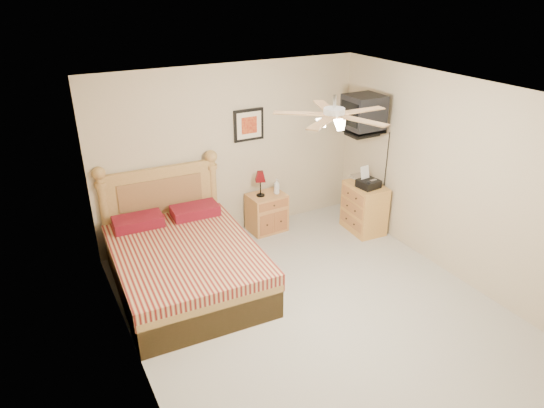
{
  "coord_description": "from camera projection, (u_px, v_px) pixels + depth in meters",
  "views": [
    {
      "loc": [
        -2.61,
        -3.84,
        3.51
      ],
      "look_at": [
        -0.07,
        0.9,
        1.0
      ],
      "focal_mm": 32.0,
      "sensor_mm": 36.0,
      "label": 1
    }
  ],
  "objects": [
    {
      "name": "bed",
      "position": [
        184.0,
        239.0,
        5.78
      ],
      "size": [
        1.7,
        2.19,
        1.37
      ],
      "primitive_type": null,
      "rotation": [
        0.0,
        0.0,
        -0.04
      ],
      "color": "#A47F42",
      "rests_on": "ground"
    },
    {
      "name": "wall_back",
      "position": [
        232.0,
        152.0,
        6.94
      ],
      "size": [
        4.0,
        0.04,
        2.5
      ],
      "primitive_type": "cube",
      "color": "#C0AF8E",
      "rests_on": "ground"
    },
    {
      "name": "table_lamp",
      "position": [
        260.0,
        184.0,
        7.09
      ],
      "size": [
        0.27,
        0.27,
        0.38
      ],
      "primitive_type": null,
      "rotation": [
        0.0,
        0.0,
        0.39
      ],
      "color": "#560407",
      "rests_on": "nightstand"
    },
    {
      "name": "fax_machine",
      "position": [
        369.0,
        178.0,
        6.99
      ],
      "size": [
        0.31,
        0.33,
        0.3
      ],
      "primitive_type": null,
      "rotation": [
        0.0,
        0.0,
        0.11
      ],
      "color": "black",
      "rests_on": "dresser"
    },
    {
      "name": "magazine_lower",
      "position": [
        355.0,
        180.0,
        7.29
      ],
      "size": [
        0.26,
        0.31,
        0.02
      ],
      "primitive_type": "imported",
      "rotation": [
        0.0,
        0.0,
        0.29
      ],
      "color": "#A99E89",
      "rests_on": "dresser"
    },
    {
      "name": "ceiling",
      "position": [
        323.0,
        95.0,
        4.61
      ],
      "size": [
        4.0,
        4.5,
        0.04
      ],
      "primitive_type": "cube",
      "color": "white",
      "rests_on": "ground"
    },
    {
      "name": "wall_left",
      "position": [
        128.0,
        260.0,
        4.28
      ],
      "size": [
        0.04,
        4.5,
        2.5
      ],
      "primitive_type": "cube",
      "color": "#C0AF8E",
      "rests_on": "ground"
    },
    {
      "name": "nightstand",
      "position": [
        267.0,
        212.0,
        7.33
      ],
      "size": [
        0.56,
        0.43,
        0.59
      ],
      "primitive_type": "cube",
      "rotation": [
        0.0,
        0.0,
        0.04
      ],
      "color": "#C1733A",
      "rests_on": "ground"
    },
    {
      "name": "lotion_bottle",
      "position": [
        277.0,
        186.0,
        7.19
      ],
      "size": [
        0.12,
        0.12,
        0.24
      ],
      "primitive_type": "imported",
      "rotation": [
        0.0,
        0.0,
        0.33
      ],
      "color": "silver",
      "rests_on": "nightstand"
    },
    {
      "name": "wall_front",
      "position": [
        496.0,
        339.0,
        3.34
      ],
      "size": [
        4.0,
        0.04,
        2.5
      ],
      "primitive_type": "cube",
      "color": "#C0AF8E",
      "rests_on": "ground"
    },
    {
      "name": "wall_tv",
      "position": [
        372.0,
        113.0,
        6.72
      ],
      "size": [
        0.56,
        0.46,
        0.58
      ],
      "primitive_type": null,
      "color": "black",
      "rests_on": "wall_right"
    },
    {
      "name": "wall_right",
      "position": [
        453.0,
        180.0,
        6.0
      ],
      "size": [
        0.04,
        4.5,
        2.5
      ],
      "primitive_type": "cube",
      "color": "#C0AF8E",
      "rests_on": "ground"
    },
    {
      "name": "framed_picture",
      "position": [
        249.0,
        125.0,
        6.88
      ],
      "size": [
        0.46,
        0.04,
        0.46
      ],
      "primitive_type": "cube",
      "color": "black",
      "rests_on": "wall_back"
    },
    {
      "name": "magazine_upper",
      "position": [
        355.0,
        178.0,
        7.3
      ],
      "size": [
        0.2,
        0.27,
        0.02
      ],
      "primitive_type": "imported",
      "rotation": [
        0.0,
        0.0,
        0.04
      ],
      "color": "gray",
      "rests_on": "magazine_lower"
    },
    {
      "name": "dresser",
      "position": [
        364.0,
        208.0,
        7.29
      ],
      "size": [
        0.48,
        0.66,
        0.75
      ],
      "primitive_type": "cube",
      "rotation": [
        0.0,
        0.0,
        -0.07
      ],
      "color": "#B47337",
      "rests_on": "ground"
    },
    {
      "name": "floor",
      "position": [
        313.0,
        309.0,
        5.67
      ],
      "size": [
        4.5,
        4.5,
        0.0
      ],
      "primitive_type": "plane",
      "color": "#A8A498",
      "rests_on": "ground"
    },
    {
      "name": "ceiling_fan",
      "position": [
        334.0,
        115.0,
        4.51
      ],
      "size": [
        1.14,
        1.14,
        0.28
      ],
      "primitive_type": null,
      "color": "white",
      "rests_on": "ceiling"
    }
  ]
}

